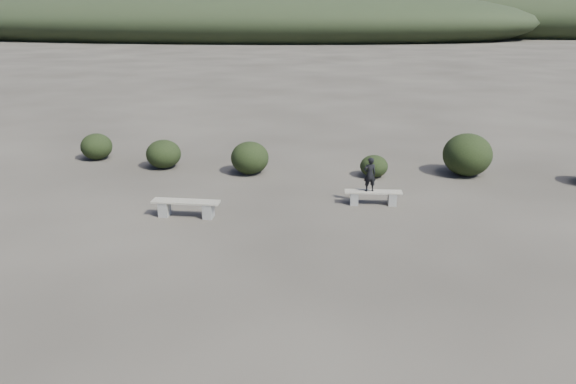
# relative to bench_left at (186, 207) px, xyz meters

# --- Properties ---
(ground) EXTENTS (1200.00, 1200.00, 0.00)m
(ground) POSITION_rel_bench_left_xyz_m (3.68, -4.31, -0.28)
(ground) COLOR #312C26
(ground) RESTS_ON ground
(bench_left) EXTENTS (1.85, 0.39, 0.46)m
(bench_left) POSITION_rel_bench_left_xyz_m (0.00, 0.00, 0.00)
(bench_left) COLOR slate
(bench_left) RESTS_ON ground
(bench_right) EXTENTS (1.66, 0.45, 0.41)m
(bench_right) POSITION_rel_bench_left_xyz_m (5.06, 1.62, -0.03)
(bench_right) COLOR slate
(bench_right) RESTS_ON ground
(seated_person) EXTENTS (0.42, 0.34, 1.00)m
(seated_person) POSITION_rel_bench_left_xyz_m (4.94, 1.61, 0.63)
(seated_person) COLOR black
(seated_person) RESTS_ON bench_right
(shrub_a) EXTENTS (1.22, 1.22, 1.00)m
(shrub_a) POSITION_rel_bench_left_xyz_m (-2.21, 4.62, 0.22)
(shrub_a) COLOR black
(shrub_a) RESTS_ON ground
(shrub_b) EXTENTS (1.29, 1.29, 1.11)m
(shrub_b) POSITION_rel_bench_left_xyz_m (0.95, 4.28, 0.27)
(shrub_b) COLOR black
(shrub_b) RESTS_ON ground
(shrub_c) EXTENTS (0.93, 0.93, 0.74)m
(shrub_c) POSITION_rel_bench_left_xyz_m (5.14, 4.41, 0.09)
(shrub_c) COLOR black
(shrub_c) RESTS_ON ground
(shrub_d) EXTENTS (1.63, 1.63, 1.43)m
(shrub_d) POSITION_rel_bench_left_xyz_m (8.24, 5.00, 0.43)
(shrub_d) COLOR black
(shrub_d) RESTS_ON ground
(shrub_f) EXTENTS (1.15, 1.15, 0.97)m
(shrub_f) POSITION_rel_bench_left_xyz_m (-5.07, 5.44, 0.21)
(shrub_f) COLOR black
(shrub_f) RESTS_ON ground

